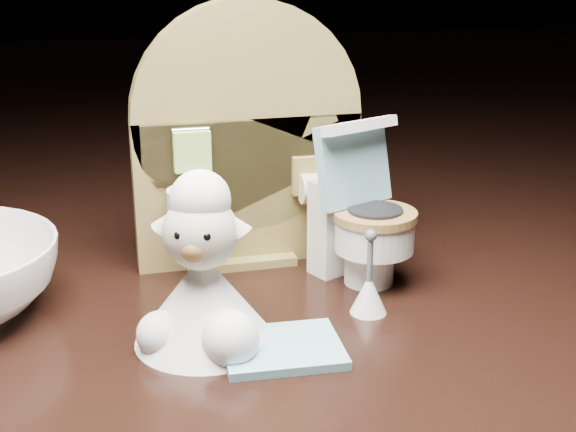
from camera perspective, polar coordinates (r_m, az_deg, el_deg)
The scene contains 5 objects.
backdrop_panel at distance 0.45m, azimuth -2.98°, elevation 4.61°, with size 0.13×0.05×0.15m.
toy_toilet at distance 0.44m, azimuth 5.15°, elevation -0.45°, with size 0.05×0.06×0.09m.
bath_mat at distance 0.37m, azimuth -0.43°, elevation -9.40°, with size 0.05×0.04×0.00m, color #79B2C6.
toilet_brush at distance 0.41m, azimuth 5.77°, elevation -5.34°, with size 0.02×0.02×0.04m.
plush_lamb at distance 0.37m, azimuth -6.06°, elevation -4.90°, with size 0.07×0.07×0.09m.
Camera 1 is at (-0.09, -0.37, 0.18)m, focal length 50.00 mm.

